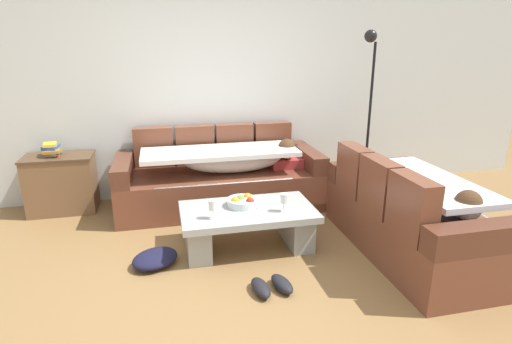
{
  "coord_description": "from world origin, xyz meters",
  "views": [
    {
      "loc": [
        -0.47,
        -2.83,
        1.8
      ],
      "look_at": [
        0.43,
        1.07,
        0.55
      ],
      "focal_mm": 28.89,
      "sensor_mm": 36.0,
      "label": 1
    }
  ],
  "objects_px": {
    "crumpled_garment": "(155,258)",
    "wine_glass_near_right": "(284,199)",
    "coffee_table": "(248,223)",
    "wine_glass_near_left": "(213,206)",
    "side_cabinet": "(62,184)",
    "pair_of_shoes": "(271,286)",
    "floor_lamp": "(368,104)",
    "fruit_bowl": "(242,202)",
    "open_magazine": "(267,203)",
    "couch_near_window": "(413,217)",
    "book_stack_on_cabinet": "(52,150)",
    "couch_along_wall": "(222,178)"
  },
  "relations": [
    {
      "from": "pair_of_shoes",
      "to": "wine_glass_near_left",
      "type": "bearing_deg",
      "value": 121.07
    },
    {
      "from": "wine_glass_near_right",
      "to": "floor_lamp",
      "type": "relative_size",
      "value": 0.09
    },
    {
      "from": "couch_along_wall",
      "to": "fruit_bowl",
      "type": "height_order",
      "value": "couch_along_wall"
    },
    {
      "from": "side_cabinet",
      "to": "pair_of_shoes",
      "type": "relative_size",
      "value": 2.14
    },
    {
      "from": "book_stack_on_cabinet",
      "to": "pair_of_shoes",
      "type": "xyz_separation_m",
      "value": [
        1.9,
        -2.06,
        -0.66
      ]
    },
    {
      "from": "wine_glass_near_right",
      "to": "book_stack_on_cabinet",
      "type": "relative_size",
      "value": 0.69
    },
    {
      "from": "coffee_table",
      "to": "pair_of_shoes",
      "type": "xyz_separation_m",
      "value": [
        0.03,
        -0.74,
        -0.19
      ]
    },
    {
      "from": "couch_along_wall",
      "to": "couch_near_window",
      "type": "relative_size",
      "value": 1.26
    },
    {
      "from": "couch_along_wall",
      "to": "fruit_bowl",
      "type": "xyz_separation_m",
      "value": [
        0.03,
        -1.01,
        0.09
      ]
    },
    {
      "from": "side_cabinet",
      "to": "open_magazine",
      "type": "bearing_deg",
      "value": -31.03
    },
    {
      "from": "fruit_bowl",
      "to": "floor_lamp",
      "type": "bearing_deg",
      "value": 30.56
    },
    {
      "from": "book_stack_on_cabinet",
      "to": "side_cabinet",
      "type": "bearing_deg",
      "value": -2.99
    },
    {
      "from": "open_magazine",
      "to": "crumpled_garment",
      "type": "bearing_deg",
      "value": -178.63
    },
    {
      "from": "floor_lamp",
      "to": "pair_of_shoes",
      "type": "xyz_separation_m",
      "value": [
        -1.67,
        -1.84,
        -1.07
      ]
    },
    {
      "from": "wine_glass_near_right",
      "to": "pair_of_shoes",
      "type": "height_order",
      "value": "wine_glass_near_right"
    },
    {
      "from": "couch_near_window",
      "to": "crumpled_garment",
      "type": "height_order",
      "value": "couch_near_window"
    },
    {
      "from": "couch_near_window",
      "to": "open_magazine",
      "type": "bearing_deg",
      "value": 67.59
    },
    {
      "from": "book_stack_on_cabinet",
      "to": "floor_lamp",
      "type": "relative_size",
      "value": 0.12
    },
    {
      "from": "couch_near_window",
      "to": "side_cabinet",
      "type": "xyz_separation_m",
      "value": [
        -3.24,
        1.72,
        -0.01
      ]
    },
    {
      "from": "couch_near_window",
      "to": "crumpled_garment",
      "type": "xyz_separation_m",
      "value": [
        -2.25,
        0.26,
        -0.27
      ]
    },
    {
      "from": "wine_glass_near_left",
      "to": "book_stack_on_cabinet",
      "type": "bearing_deg",
      "value": 136.52
    },
    {
      "from": "book_stack_on_cabinet",
      "to": "couch_along_wall",
      "type": "bearing_deg",
      "value": -7.22
    },
    {
      "from": "wine_glass_near_left",
      "to": "pair_of_shoes",
      "type": "relative_size",
      "value": 0.49
    },
    {
      "from": "couch_near_window",
      "to": "open_magazine",
      "type": "xyz_separation_m",
      "value": [
        -1.21,
        0.5,
        0.05
      ]
    },
    {
      "from": "fruit_bowl",
      "to": "wine_glass_near_left",
      "type": "xyz_separation_m",
      "value": [
        -0.3,
        -0.22,
        0.07
      ]
    },
    {
      "from": "coffee_table",
      "to": "wine_glass_near_left",
      "type": "height_order",
      "value": "wine_glass_near_left"
    },
    {
      "from": "couch_along_wall",
      "to": "couch_near_window",
      "type": "xyz_separation_m",
      "value": [
        1.48,
        -1.49,
        0.0
      ]
    },
    {
      "from": "wine_glass_near_right",
      "to": "book_stack_on_cabinet",
      "type": "bearing_deg",
      "value": 146.31
    },
    {
      "from": "book_stack_on_cabinet",
      "to": "floor_lamp",
      "type": "bearing_deg",
      "value": -3.58
    },
    {
      "from": "fruit_bowl",
      "to": "pair_of_shoes",
      "type": "bearing_deg",
      "value": -85.98
    },
    {
      "from": "side_cabinet",
      "to": "wine_glass_near_right",
      "type": "bearing_deg",
      "value": -34.26
    },
    {
      "from": "pair_of_shoes",
      "to": "open_magazine",
      "type": "bearing_deg",
      "value": 78.1
    },
    {
      "from": "couch_along_wall",
      "to": "book_stack_on_cabinet",
      "type": "relative_size",
      "value": 9.45
    },
    {
      "from": "couch_near_window",
      "to": "side_cabinet",
      "type": "relative_size",
      "value": 2.5
    },
    {
      "from": "fruit_bowl",
      "to": "open_magazine",
      "type": "distance_m",
      "value": 0.24
    },
    {
      "from": "couch_along_wall",
      "to": "coffee_table",
      "type": "bearing_deg",
      "value": -86.52
    },
    {
      "from": "coffee_table",
      "to": "book_stack_on_cabinet",
      "type": "height_order",
      "value": "book_stack_on_cabinet"
    },
    {
      "from": "fruit_bowl",
      "to": "couch_along_wall",
      "type": "bearing_deg",
      "value": 91.91
    },
    {
      "from": "book_stack_on_cabinet",
      "to": "crumpled_garment",
      "type": "relative_size",
      "value": 0.6
    },
    {
      "from": "coffee_table",
      "to": "wine_glass_near_left",
      "type": "relative_size",
      "value": 7.23
    },
    {
      "from": "wine_glass_near_right",
      "to": "floor_lamp",
      "type": "xyz_separation_m",
      "value": [
        1.39,
        1.23,
        0.62
      ]
    },
    {
      "from": "crumpled_garment",
      "to": "wine_glass_near_right",
      "type": "bearing_deg",
      "value": 0.48
    },
    {
      "from": "book_stack_on_cabinet",
      "to": "floor_lamp",
      "type": "xyz_separation_m",
      "value": [
        3.57,
        -0.22,
        0.41
      ]
    },
    {
      "from": "coffee_table",
      "to": "fruit_bowl",
      "type": "relative_size",
      "value": 4.29
    },
    {
      "from": "open_magazine",
      "to": "couch_along_wall",
      "type": "bearing_deg",
      "value": 93.56
    },
    {
      "from": "pair_of_shoes",
      "to": "couch_along_wall",
      "type": "bearing_deg",
      "value": 92.85
    },
    {
      "from": "coffee_table",
      "to": "open_magazine",
      "type": "bearing_deg",
      "value": 25.36
    },
    {
      "from": "side_cabinet",
      "to": "floor_lamp",
      "type": "height_order",
      "value": "floor_lamp"
    },
    {
      "from": "couch_near_window",
      "to": "side_cabinet",
      "type": "distance_m",
      "value": 3.67
    },
    {
      "from": "coffee_table",
      "to": "fruit_bowl",
      "type": "distance_m",
      "value": 0.2
    }
  ]
}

